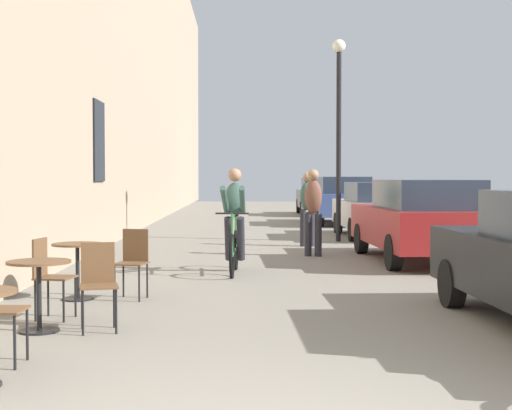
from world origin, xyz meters
TOP-DOWN VIEW (x-y plane):
  - cafe_table_mid at (-2.22, 3.55)m, footprint 0.64×0.64m
  - cafe_chair_mid_toward_street at (-1.63, 3.62)m, footprint 0.46×0.46m
  - cafe_chair_mid_toward_wall at (-2.29, 4.22)m, footprint 0.44×0.44m
  - cafe_table_far at (-2.26, 5.51)m, footprint 0.64×0.64m
  - cafe_chair_far_toward_street at (-1.57, 5.59)m, footprint 0.44×0.44m
  - cyclist_on_bicycle at (-0.29, 8.17)m, footprint 0.52×1.76m
  - pedestrian_near at (1.25, 10.63)m, footprint 0.38×0.29m
  - pedestrian_mid at (1.32, 12.74)m, footprint 0.37×0.28m
  - street_lamp at (2.19, 14.02)m, footprint 0.32×0.32m
  - parked_car_second at (3.14, 9.65)m, footprint 1.91×4.32m
  - parked_car_third at (3.30, 15.18)m, footprint 1.74×4.06m
  - parked_car_fourth at (3.16, 20.70)m, footprint 1.91×4.46m
  - parked_car_fifth at (3.12, 26.74)m, footprint 1.92×4.39m

SIDE VIEW (x-z plane):
  - cafe_chair_mid_toward_street at x=-1.63m, z-range 0.07..0.96m
  - cafe_chair_mid_toward_wall at x=-2.29m, z-range 0.07..0.96m
  - cafe_chair_far_toward_street at x=-1.57m, z-range 0.07..0.96m
  - cafe_table_mid at x=-2.22m, z-range 0.16..0.88m
  - cafe_table_far at x=-2.26m, z-range 0.16..0.88m
  - parked_car_third at x=3.30m, z-range 0.03..1.47m
  - parked_car_second at x=3.14m, z-range 0.03..1.54m
  - parked_car_fifth at x=3.12m, z-range 0.03..1.57m
  - cyclist_on_bicycle at x=-0.29m, z-range -0.06..1.68m
  - parked_car_fourth at x=3.16m, z-range 0.03..1.61m
  - pedestrian_mid at x=1.32m, z-range 0.11..1.78m
  - pedestrian_near at x=1.25m, z-range 0.11..1.83m
  - street_lamp at x=2.19m, z-range 0.66..5.56m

